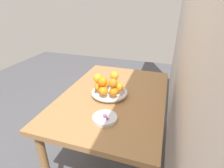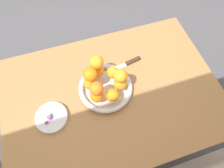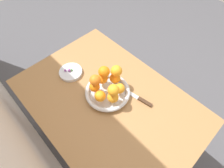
{
  "view_description": "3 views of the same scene",
  "coord_description": "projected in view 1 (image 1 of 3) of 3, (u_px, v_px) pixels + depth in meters",
  "views": [
    {
      "loc": [
        1.11,
        0.34,
        1.4
      ],
      "look_at": [
        0.01,
        -0.01,
        0.83
      ],
      "focal_mm": 28.0,
      "sensor_mm": 36.0,
      "label": 1
    },
    {
      "loc": [
        0.11,
        0.34,
        1.56
      ],
      "look_at": [
        0.01,
        0.01,
        0.87
      ],
      "focal_mm": 28.0,
      "sensor_mm": 36.0,
      "label": 2
    },
    {
      "loc": [
        -0.39,
        0.34,
        1.65
      ],
      "look_at": [
        -0.01,
        -0.03,
        0.88
      ],
      "focal_mm": 28.0,
      "sensor_mm": 36.0,
      "label": 3
    }
  ],
  "objects": [
    {
      "name": "ground_plane",
      "position": [
        114.0,
        162.0,
        1.66
      ],
      "size": [
        6.0,
        6.0,
        0.0
      ],
      "primitive_type": "plane",
      "color": "#4C4C51"
    },
    {
      "name": "wall_back",
      "position": [
        198.0,
        28.0,
        0.97
      ],
      "size": [
        4.0,
        0.05,
        2.5
      ],
      "primitive_type": "cube",
      "color": "beige",
      "rests_on": "ground_plane"
    },
    {
      "name": "dining_table",
      "position": [
        114.0,
        104.0,
        1.37
      ],
      "size": [
        1.1,
        0.76,
        0.74
      ],
      "color": "#9E7042",
      "rests_on": "ground_plane"
    },
    {
      "name": "fruit_bowl",
      "position": [
        109.0,
        93.0,
        1.3
      ],
      "size": [
        0.27,
        0.27,
        0.04
      ],
      "color": "silver",
      "rests_on": "dining_table"
    },
    {
      "name": "candy_dish",
      "position": [
        105.0,
        118.0,
        1.05
      ],
      "size": [
        0.15,
        0.15,
        0.02
      ],
      "primitive_type": "cylinder",
      "color": "silver",
      "rests_on": "dining_table"
    },
    {
      "name": "orange_0",
      "position": [
        103.0,
        91.0,
        1.23
      ],
      "size": [
        0.06,
        0.06,
        0.06
      ],
      "primitive_type": "sphere",
      "color": "orange",
      "rests_on": "fruit_bowl"
    },
    {
      "name": "orange_1",
      "position": [
        114.0,
        92.0,
        1.22
      ],
      "size": [
        0.06,
        0.06,
        0.06
      ],
      "primitive_type": "sphere",
      "color": "orange",
      "rests_on": "fruit_bowl"
    },
    {
      "name": "orange_2",
      "position": [
        119.0,
        87.0,
        1.28
      ],
      "size": [
        0.06,
        0.06,
        0.06
      ],
      "primitive_type": "sphere",
      "color": "orange",
      "rests_on": "fruit_bowl"
    },
    {
      "name": "orange_3",
      "position": [
        115.0,
        83.0,
        1.33
      ],
      "size": [
        0.06,
        0.06,
        0.06
      ],
      "primitive_type": "sphere",
      "color": "orange",
      "rests_on": "fruit_bowl"
    },
    {
      "name": "orange_4",
      "position": [
        106.0,
        83.0,
        1.34
      ],
      "size": [
        0.06,
        0.06,
        0.06
      ],
      "primitive_type": "sphere",
      "color": "orange",
      "rests_on": "fruit_bowl"
    },
    {
      "name": "orange_5",
      "position": [
        99.0,
        86.0,
        1.29
      ],
      "size": [
        0.07,
        0.07,
        0.07
      ],
      "primitive_type": "sphere",
      "color": "orange",
      "rests_on": "fruit_bowl"
    },
    {
      "name": "orange_6",
      "position": [
        113.0,
        83.0,
        1.2
      ],
      "size": [
        0.06,
        0.06,
        0.06
      ],
      "primitive_type": "sphere",
      "color": "orange",
      "rests_on": "orange_1"
    },
    {
      "name": "orange_7",
      "position": [
        98.0,
        78.0,
        1.26
      ],
      "size": [
        0.07,
        0.07,
        0.07
      ],
      "primitive_type": "sphere",
      "color": "orange",
      "rests_on": "orange_5"
    },
    {
      "name": "orange_8",
      "position": [
        103.0,
        81.0,
        1.21
      ],
      "size": [
        0.07,
        0.07,
        0.07
      ],
      "primitive_type": "sphere",
      "color": "orange",
      "rests_on": "orange_0"
    },
    {
      "name": "orange_9",
      "position": [
        114.0,
        76.0,
        1.31
      ],
      "size": [
        0.06,
        0.06,
        0.06
      ],
      "primitive_type": "sphere",
      "color": "orange",
      "rests_on": "orange_3"
    },
    {
      "name": "candy_ball_0",
      "position": [
        107.0,
        118.0,
        1.01
      ],
      "size": [
        0.02,
        0.02,
        0.02
      ],
      "primitive_type": "sphere",
      "color": "#8C4C99",
      "rests_on": "candy_dish"
    },
    {
      "name": "candy_ball_1",
      "position": [
        104.0,
        115.0,
        1.04
      ],
      "size": [
        0.01,
        0.01,
        0.01
      ],
      "primitive_type": "sphere",
      "color": "#4C9947",
      "rests_on": "candy_dish"
    },
    {
      "name": "candy_ball_2",
      "position": [
        104.0,
        117.0,
        1.03
      ],
      "size": [
        0.01,
        0.01,
        0.01
      ],
      "primitive_type": "sphere",
      "color": "#C6384C",
      "rests_on": "candy_dish"
    },
    {
      "name": "candy_ball_3",
      "position": [
        105.0,
        116.0,
        1.04
      ],
      "size": [
        0.01,
        0.01,
        0.01
      ],
      "primitive_type": "sphere",
      "color": "#8C4C99",
      "rests_on": "candy_dish"
    },
    {
      "name": "candy_ball_4",
      "position": [
        105.0,
        116.0,
        1.03
      ],
      "size": [
        0.02,
        0.02,
        0.02
      ],
      "primitive_type": "sphere",
      "color": "#8C4C99",
      "rests_on": "candy_dish"
    },
    {
      "name": "knife",
      "position": [
        102.0,
        85.0,
        1.45
      ],
      "size": [
        0.26,
        0.07,
        0.01
      ],
      "color": "#3F2819",
      "rests_on": "dining_table"
    }
  ]
}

